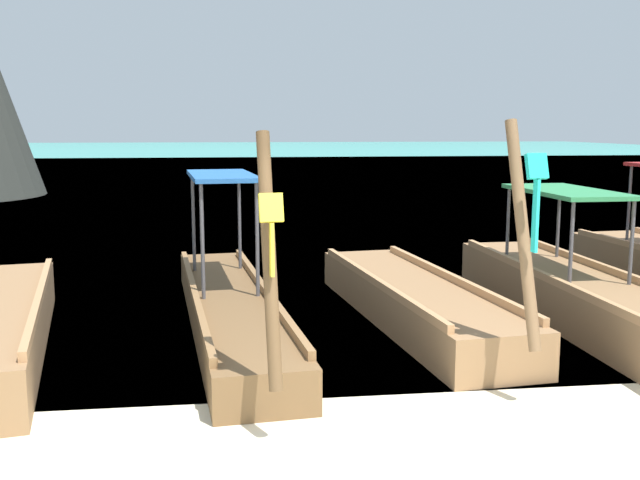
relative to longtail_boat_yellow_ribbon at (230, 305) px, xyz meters
The scene contains 4 objects.
sea_water 57.34m from the longtail_boat_yellow_ribbon, 88.88° to the left, with size 120.00×120.00×0.00m, color #2DB29E.
longtail_boat_yellow_ribbon is the anchor object (origin of this frame).
longtail_boat_turquoise_ribbon 2.53m from the longtail_boat_yellow_ribbon, ahead, with size 1.78×5.94×2.75m.
longtail_boat_green_ribbon 4.83m from the longtail_boat_yellow_ribbon, ahead, with size 1.27×7.43×2.56m.
Camera 1 is at (-1.14, -4.82, 2.67)m, focal length 40.90 mm.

